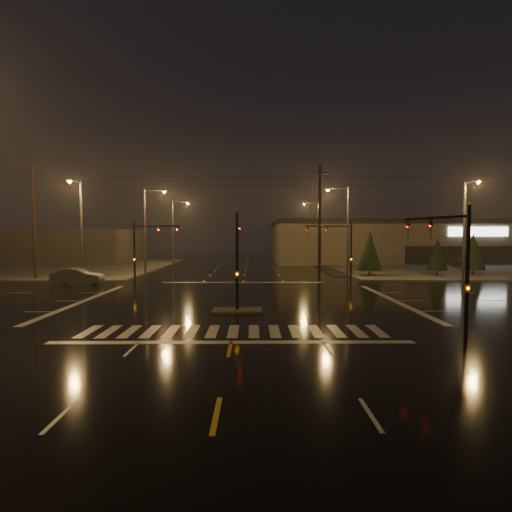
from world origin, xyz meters
name	(u,v)px	position (x,y,z in m)	size (l,w,h in m)	color
ground	(239,301)	(0.00, 0.00, 0.00)	(140.00, 140.00, 0.00)	black
sidewalk_ne	(451,266)	(30.00, 30.00, 0.06)	(36.00, 36.00, 0.12)	#43403B
sidewalk_nw	(40,267)	(-30.00, 30.00, 0.06)	(36.00, 36.00, 0.12)	#43403B
median_island	(237,310)	(0.00, -4.00, 0.07)	(3.00, 1.60, 0.15)	#43403B
crosswalk	(233,331)	(0.00, -9.00, 0.01)	(15.00, 2.60, 0.01)	beige
stop_bar_near	(231,342)	(0.00, -11.00, 0.01)	(16.00, 0.50, 0.01)	beige
stop_bar_far	(243,282)	(0.00, 11.00, 0.01)	(16.00, 0.50, 0.01)	beige
parking_lot	(493,268)	(35.00, 28.00, 0.04)	(50.00, 24.00, 0.08)	black
retail_building	(435,240)	(35.00, 45.99, 3.84)	(60.20, 28.30, 7.20)	#665C49
commercial_block	(48,246)	(-35.00, 42.00, 2.80)	(30.00, 18.00, 5.60)	#3C3734
signal_mast_median	(238,250)	(0.00, -3.07, 3.75)	(0.25, 4.59, 6.00)	black
signal_mast_ne	(342,244)	(9.50, 10.14, 3.79)	(4.84, 1.86, 6.00)	black
signal_mast_nw	(144,244)	(-9.50, 10.14, 3.79)	(4.84, 1.86, 6.00)	black
signal_mast_se	(453,256)	(10.23, -9.75, 3.71)	(1.55, 3.87, 6.00)	black
streetlight_1	(147,225)	(-11.18, 18.00, 5.80)	(2.77, 0.32, 10.00)	#38383A
streetlight_2	(175,228)	(-11.18, 34.00, 5.80)	(2.77, 0.32, 10.00)	#38383A
streetlight_3	(345,225)	(11.18, 16.00, 5.80)	(2.77, 0.32, 10.00)	#38383A
streetlight_4	(316,228)	(11.18, 36.00, 5.80)	(2.77, 0.32, 10.00)	#38383A
streetlight_5	(80,223)	(-16.00, 11.18, 5.80)	(0.32, 2.77, 10.00)	#38383A
streetlight_6	(466,223)	(22.00, 11.18, 5.80)	(0.32, 2.77, 10.00)	#38383A
utility_pole_0	(34,221)	(-22.00, 14.00, 6.13)	(2.20, 0.32, 12.00)	black
utility_pole_1	(320,221)	(8.00, 14.00, 6.13)	(2.20, 0.32, 12.00)	black
conifer_0	(370,251)	(14.20, 16.92, 2.91)	(2.83, 2.83, 5.12)	black
conifer_1	(437,254)	(21.80, 16.68, 2.53)	(2.34, 2.34, 4.35)	black
conifer_2	(473,251)	(26.22, 17.35, 2.80)	(2.69, 2.69, 4.91)	black
car_parked	(465,263)	(30.91, 27.83, 0.68)	(1.60, 3.98, 1.36)	black
car_crossing	(77,276)	(-15.65, 9.59, 0.76)	(1.62, 4.63, 1.53)	#595A60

